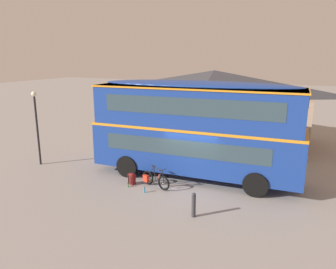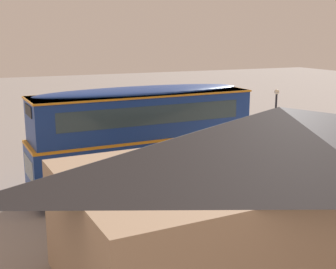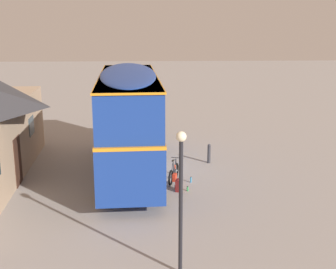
% 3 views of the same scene
% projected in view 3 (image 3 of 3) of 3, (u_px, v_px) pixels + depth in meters
% --- Properties ---
extents(ground_plane, '(120.00, 120.00, 0.00)m').
position_uv_depth(ground_plane, '(150.00, 171.00, 20.90)').
color(ground_plane, gray).
extents(double_decker_bus, '(10.20, 2.98, 4.79)m').
position_uv_depth(double_decker_bus, '(129.00, 117.00, 19.98)').
color(double_decker_bus, black).
rests_on(double_decker_bus, ground).
extents(touring_bicycle, '(1.63, 0.64, 1.02)m').
position_uv_depth(touring_bicycle, '(174.00, 174.00, 19.43)').
color(touring_bicycle, black).
rests_on(touring_bicycle, ground).
extents(backpack_on_ground, '(0.36, 0.34, 0.56)m').
position_uv_depth(backpack_on_ground, '(179.00, 185.00, 18.36)').
color(backpack_on_ground, maroon).
rests_on(backpack_on_ground, ground).
extents(water_bottle_blue_sports, '(0.07, 0.07, 0.26)m').
position_uv_depth(water_bottle_blue_sports, '(191.00, 180.00, 19.41)').
color(water_bottle_blue_sports, '#338CBF').
rests_on(water_bottle_blue_sports, ground).
extents(water_bottle_green_metal, '(0.07, 0.07, 0.21)m').
position_uv_depth(water_bottle_green_metal, '(188.00, 189.00, 18.44)').
color(water_bottle_green_metal, green).
rests_on(water_bottle_green_metal, ground).
extents(street_lamp, '(0.28, 0.28, 4.08)m').
position_uv_depth(street_lamp, '(181.00, 187.00, 11.82)').
color(street_lamp, black).
rests_on(street_lamp, ground).
extents(kerb_bollard, '(0.16, 0.16, 0.97)m').
position_uv_depth(kerb_bollard, '(209.00, 153.00, 22.02)').
color(kerb_bollard, '#333338').
rests_on(kerb_bollard, ground).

